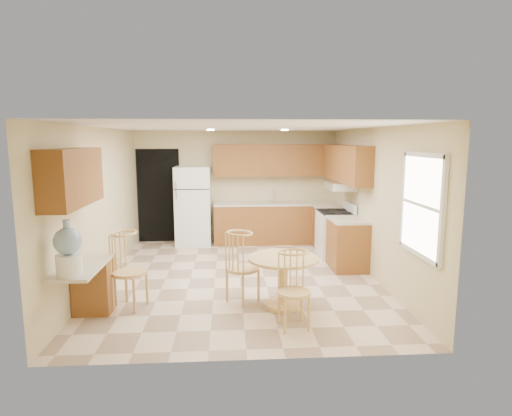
{
  "coord_description": "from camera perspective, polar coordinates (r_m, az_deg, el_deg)",
  "views": [
    {
      "loc": [
        -0.18,
        -6.96,
        2.3
      ],
      "look_at": [
        0.29,
        0.3,
        1.14
      ],
      "focal_mm": 30.0,
      "sensor_mm": 36.0,
      "label": 1
    }
  ],
  "objects": [
    {
      "name": "chair_table_b",
      "position": [
        5.24,
        5.26,
        -10.19
      ],
      "size": [
        0.42,
        0.42,
        0.95
      ],
      "rotation": [
        0.0,
        0.0,
        3.26
      ],
      "color": "#DAB26D",
      "rests_on": "floor"
    },
    {
      "name": "dining_table",
      "position": [
        5.96,
        3.64,
        -8.85
      ],
      "size": [
        0.97,
        0.97,
        0.71
      ],
      "rotation": [
        0.0,
        0.0,
        -0.05
      ],
      "color": "#DAB26D",
      "rests_on": "floor"
    },
    {
      "name": "wall_front",
      "position": [
        4.34,
        -1.25,
        -4.96
      ],
      "size": [
        4.5,
        0.02,
        2.5
      ],
      "primitive_type": "cube",
      "color": "#CAB888",
      "rests_on": "floor"
    },
    {
      "name": "counter_right_a",
      "position": [
        9.17,
        9.73,
        0.11
      ],
      "size": [
        0.63,
        0.59,
        0.04
      ],
      "primitive_type": "cube",
      "color": "beige",
      "rests_on": "base_cab_right_a"
    },
    {
      "name": "chair_desk",
      "position": [
        6.05,
        -16.81,
        -7.27
      ],
      "size": [
        0.46,
        0.6,
        1.05
      ],
      "rotation": [
        0.0,
        0.0,
        -1.91
      ],
      "color": "#DAB26D",
      "rests_on": "floor"
    },
    {
      "name": "window",
      "position": [
        5.7,
        21.29,
        0.37
      ],
      "size": [
        0.06,
        1.12,
        1.3
      ],
      "color": "white",
      "rests_on": "wall_right"
    },
    {
      "name": "water_crock",
      "position": [
        5.31,
        -23.75,
        -5.2
      ],
      "size": [
        0.31,
        0.31,
        0.65
      ],
      "color": "white",
      "rests_on": "desk_top"
    },
    {
      "name": "upper_cab_right",
      "position": [
        8.49,
        11.81,
        5.85
      ],
      "size": [
        0.33,
        2.42,
        0.7
      ],
      "primitive_type": "cube",
      "color": "brown",
      "rests_on": "wall_right"
    },
    {
      "name": "base_cab_back",
      "position": [
        9.65,
        2.61,
        -2.08
      ],
      "size": [
        2.75,
        0.6,
        0.87
      ],
      "primitive_type": "cube",
      "color": "brown",
      "rests_on": "floor"
    },
    {
      "name": "upper_cab_back",
      "position": [
        9.61,
        2.58,
        6.39
      ],
      "size": [
        2.75,
        0.33,
        0.7
      ],
      "primitive_type": "cube",
      "color": "brown",
      "rests_on": "wall_back"
    },
    {
      "name": "refrigerator",
      "position": [
        9.5,
        -8.35,
        0.29
      ],
      "size": [
        0.76,
        0.74,
        1.73
      ],
      "color": "white",
      "rests_on": "floor"
    },
    {
      "name": "can_light_b",
      "position": [
        8.23,
        3.86,
        10.34
      ],
      "size": [
        0.14,
        0.14,
        0.02
      ],
      "primitive_type": "cylinder",
      "color": "white",
      "rests_on": "ceiling"
    },
    {
      "name": "can_light_a",
      "position": [
        8.16,
        -6.09,
        10.32
      ],
      "size": [
        0.14,
        0.14,
        0.02
      ],
      "primitive_type": "cylinder",
      "color": "white",
      "rests_on": "ceiling"
    },
    {
      "name": "sink",
      "position": [
        9.56,
        2.48,
        0.73
      ],
      "size": [
        0.78,
        0.44,
        0.01
      ],
      "primitive_type": "cube",
      "color": "silver",
      "rests_on": "counter_back"
    },
    {
      "name": "doorway",
      "position": [
        9.9,
        -12.85,
        1.6
      ],
      "size": [
        0.9,
        0.02,
        2.1
      ],
      "primitive_type": "cube",
      "color": "black",
      "rests_on": "floor"
    },
    {
      "name": "wall_left",
      "position": [
        7.33,
        -20.1,
        0.28
      ],
      "size": [
        0.02,
        5.5,
        2.5
      ],
      "primitive_type": "cube",
      "color": "#CAB888",
      "rests_on": "floor"
    },
    {
      "name": "base_cab_right_a",
      "position": [
        9.26,
        9.65,
        -2.68
      ],
      "size": [
        0.6,
        0.59,
        0.87
      ],
      "primitive_type": "cube",
      "color": "brown",
      "rests_on": "floor"
    },
    {
      "name": "floor",
      "position": [
        7.33,
        -2.17,
        -9.23
      ],
      "size": [
        5.5,
        5.5,
        0.0
      ],
      "primitive_type": "plane",
      "color": "beige",
      "rests_on": "ground"
    },
    {
      "name": "range_hood",
      "position": [
        8.47,
        11.21,
        2.94
      ],
      "size": [
        0.5,
        0.76,
        0.14
      ],
      "primitive_type": "cube",
      "color": "silver",
      "rests_on": "upper_cab_right"
    },
    {
      "name": "wall_back",
      "position": [
        9.76,
        -2.67,
        2.9
      ],
      "size": [
        4.5,
        0.02,
        2.5
      ],
      "primitive_type": "cube",
      "color": "#CAB888",
      "rests_on": "floor"
    },
    {
      "name": "ceiling",
      "position": [
        6.96,
        -2.3,
        10.71
      ],
      "size": [
        4.5,
        5.5,
        0.02
      ],
      "primitive_type": "cube",
      "color": "white",
      "rests_on": "wall_back"
    },
    {
      "name": "stove",
      "position": [
        8.6,
        10.53,
        -3.37
      ],
      "size": [
        0.65,
        0.76,
        1.09
      ],
      "color": "white",
      "rests_on": "floor"
    },
    {
      "name": "upper_cab_left",
      "position": [
        5.7,
        -23.3,
        3.79
      ],
      "size": [
        0.33,
        1.4,
        0.7
      ],
      "primitive_type": "cube",
      "color": "brown",
      "rests_on": "wall_left"
    },
    {
      "name": "counter_back",
      "position": [
        9.57,
        2.63,
        0.6
      ],
      "size": [
        2.75,
        0.63,
        0.04
      ],
      "primitive_type": "cube",
      "color": "beige",
      "rests_on": "base_cab_back"
    },
    {
      "name": "desk_pedestal",
      "position": [
        6.23,
        -20.82,
        -9.69
      ],
      "size": [
        0.48,
        0.42,
        0.72
      ],
      "primitive_type": "cube",
      "color": "brown",
      "rests_on": "floor"
    },
    {
      "name": "desk_top",
      "position": [
        5.77,
        -22.14,
        -7.2
      ],
      "size": [
        0.5,
        1.2,
        0.04
      ],
      "primitive_type": "cube",
      "color": "beige",
      "rests_on": "desk_pedestal"
    },
    {
      "name": "counter_right_b",
      "position": [
        7.79,
        12.2,
        -1.57
      ],
      "size": [
        0.63,
        0.8,
        0.04
      ],
      "primitive_type": "cube",
      "color": "beige",
      "rests_on": "base_cab_right_b"
    },
    {
      "name": "base_cab_right_b",
      "position": [
        7.88,
        12.09,
        -4.82
      ],
      "size": [
        0.6,
        0.8,
        0.87
      ],
      "primitive_type": "cube",
      "color": "brown",
      "rests_on": "floor"
    },
    {
      "name": "wall_right",
      "position": [
        7.44,
        15.36,
        0.63
      ],
      "size": [
        0.02,
        5.5,
        2.5
      ],
      "primitive_type": "cube",
      "color": "#CAB888",
      "rests_on": "floor"
    },
    {
      "name": "chair_table_a",
      "position": [
        6.02,
        -1.77,
        -7.15
      ],
      "size": [
        0.45,
        0.55,
        1.02
      ],
      "rotation": [
        0.0,
        0.0,
        -0.81
      ],
      "color": "#DAB26D",
      "rests_on": "floor"
    }
  ]
}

